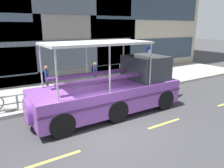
{
  "coord_description": "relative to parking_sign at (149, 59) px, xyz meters",
  "views": [
    {
      "loc": [
        -3.91,
        -6.91,
        4.03
      ],
      "look_at": [
        1.4,
        1.62,
        1.3
      ],
      "focal_mm": 34.03,
      "sensor_mm": 36.0,
      "label": 1
    }
  ],
  "objects": [
    {
      "name": "parking_sign",
      "position": [
        0.0,
        0.0,
        0.0
      ],
      "size": [
        0.6,
        0.12,
        2.53
      ],
      "color": "#4C4F54",
      "rests_on": "sidewalk"
    },
    {
      "name": "pedestrian_near_bow",
      "position": [
        -1.64,
        0.71,
        -0.68
      ],
      "size": [
        0.47,
        0.29,
        1.73
      ],
      "color": "#1E2338",
      "rests_on": "sidewalk"
    },
    {
      "name": "lane_centreline",
      "position": [
        -5.87,
        -5.05,
        -1.9
      ],
      "size": [
        25.8,
        0.12,
        0.01
      ],
      "color": "#DBD64C",
      "rests_on": "ground_plane"
    },
    {
      "name": "pedestrian_mid_right",
      "position": [
        -6.8,
        0.72,
        -0.65
      ],
      "size": [
        0.31,
        0.48,
        1.78
      ],
      "color": "#47423D",
      "rests_on": "sidewalk"
    },
    {
      "name": "pedestrian_mid_left",
      "position": [
        -3.79,
        0.68,
        -0.69
      ],
      "size": [
        0.36,
        0.39,
        1.71
      ],
      "color": "#47423D",
      "rests_on": "sidewalk"
    },
    {
      "name": "curb_guardrail",
      "position": [
        -4.63,
        -0.58,
        -1.19
      ],
      "size": [
        12.0,
        0.09,
        0.79
      ],
      "color": "#9EA0A8",
      "rests_on": "sidewalk"
    },
    {
      "name": "duck_tour_boat",
      "position": [
        -4.39,
        -2.72,
        -0.81
      ],
      "size": [
        8.8,
        2.52,
        3.39
      ],
      "color": "purple",
      "rests_on": "ground_plane"
    },
    {
      "name": "ground_plane",
      "position": [
        -5.87,
        -4.03,
        -1.9
      ],
      "size": [
        120.0,
        120.0,
        0.0
      ],
      "primitive_type": "plane",
      "color": "#3D3D3F"
    },
    {
      "name": "sidewalk",
      "position": [
        -5.87,
        1.57,
        -1.81
      ],
      "size": [
        32.0,
        4.8,
        0.18
      ],
      "primitive_type": "cube",
      "color": "#A8A59E",
      "rests_on": "ground_plane"
    },
    {
      "name": "curb_edge",
      "position": [
        -5.87,
        -0.92,
        -1.81
      ],
      "size": [
        32.0,
        0.18,
        0.18
      ],
      "primitive_type": "cube",
      "color": "#B2ADA3",
      "rests_on": "ground_plane"
    }
  ]
}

